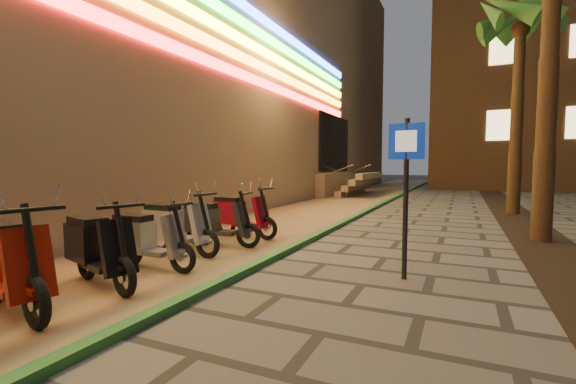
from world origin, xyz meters
The scene contains 14 objects.
ground centered at (0.00, 0.00, 0.00)m, with size 120.00×120.00×0.00m, color #474442.
parking_strip centered at (-2.60, 10.00, 0.01)m, with size 3.40×60.00×0.01m, color #8C7251.
green_curb centered at (-0.90, 10.00, 0.05)m, with size 0.18×60.00×0.10m, color #276830.
planting_strip centered at (3.60, 5.00, 0.01)m, with size 1.20×40.00×0.02m, color black.
mall_building centered at (-15.47, 10.02, 7.48)m, with size 24.23×44.00×15.00m.
apartment_block centered at (9.00, 32.00, 12.50)m, with size 18.00×16.06×25.00m.
palm_d centered at (3.60, 12.00, 5.94)m, with size 2.97×3.02×7.16m.
pedestrian_sign centered at (1.32, 3.02, 1.48)m, with size 0.50×0.11×2.28m.
scooter_4 centered at (-2.57, -0.06, 0.54)m, with size 1.78×0.83×1.25m.
scooter_5 centered at (-2.46, 1.02, 0.51)m, with size 1.67×0.87×1.18m.
scooter_6 centered at (-2.48, 1.92, 0.48)m, with size 1.54×0.54×1.09m.
scooter_7 centered at (-2.76, 2.89, 0.51)m, with size 1.67×0.58×1.17m.
scooter_8 centered at (-2.48, 3.72, 0.49)m, with size 1.60×0.68×1.13m.
scooter_9 centered at (-2.56, 4.79, 0.51)m, with size 1.66×0.61×1.17m.
Camera 1 is at (2.04, -2.59, 1.64)m, focal length 24.00 mm.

